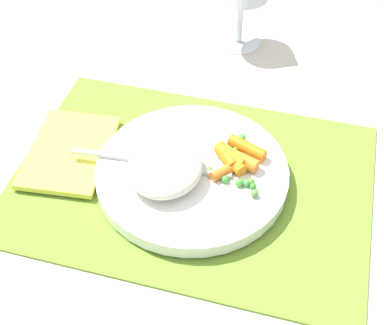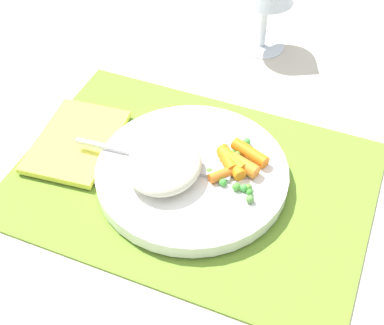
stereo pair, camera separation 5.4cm
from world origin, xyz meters
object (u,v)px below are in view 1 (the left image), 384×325
napkin (71,149)px  fork (167,163)px  plate (192,173)px  rice_mound (165,168)px  carrot_portion (235,157)px

napkin → fork: bearing=-3.2°
plate → napkin: (-0.16, 0.00, -0.00)m
plate → rice_mound: size_ratio=2.42×
plate → napkin: plate is taller
plate → napkin: 0.16m
rice_mound → fork: (-0.00, 0.02, -0.01)m
rice_mound → napkin: size_ratio=0.69×
napkin → plate: bearing=-1.7°
fork → napkin: bearing=176.8°
carrot_portion → rice_mound: bearing=-148.3°
plate → fork: bearing=-175.0°
fork → rice_mound: bearing=-79.9°
rice_mound → fork: size_ratio=0.48×
fork → carrot_portion: bearing=19.1°
carrot_portion → fork: carrot_portion is taller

